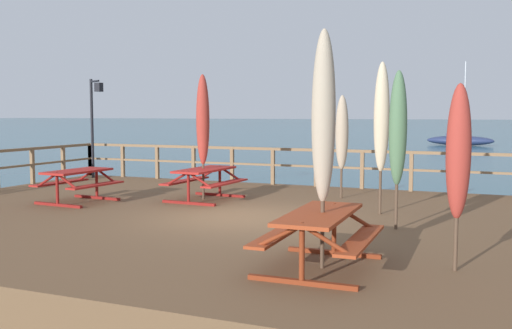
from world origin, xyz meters
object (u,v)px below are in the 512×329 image
at_px(picnic_table_back_right, 205,177).
at_px(patio_umbrella_short_back, 324,118).
at_px(patio_umbrella_tall_mid_right, 203,120).
at_px(sailboat_distant, 460,140).
at_px(patio_umbrella_short_front, 458,153).
at_px(picnic_table_mid_left, 78,179).
at_px(picnic_table_mid_centre, 320,227).
at_px(patio_umbrella_tall_back_left, 382,118).
at_px(lamp_post_hooked, 94,113).
at_px(patio_umbrella_tall_mid_left, 342,133).
at_px(patio_umbrella_tall_front, 398,129).

relative_size(picnic_table_back_right, patio_umbrella_short_back, 0.60).
height_order(patio_umbrella_tall_mid_right, sailboat_distant, sailboat_distant).
bearing_deg(patio_umbrella_short_front, picnic_table_mid_left, 161.56).
bearing_deg(picnic_table_mid_centre, patio_umbrella_tall_back_left, 90.50).
relative_size(picnic_table_mid_left, picnic_table_mid_centre, 0.86).
xyz_separation_m(lamp_post_hooked, sailboat_distant, (8.82, 41.61, -2.45)).
xyz_separation_m(picnic_table_mid_centre, patio_umbrella_tall_mid_left, (-1.35, 6.49, 1.06)).
bearing_deg(sailboat_distant, picnic_table_back_right, -94.27).
bearing_deg(picnic_table_mid_centre, lamp_post_hooked, 141.48).
bearing_deg(picnic_table_back_right, patio_umbrella_tall_mid_right, 139.11).
bearing_deg(patio_umbrella_tall_mid_right, patio_umbrella_tall_back_left, -5.45).
bearing_deg(sailboat_distant, patio_umbrella_tall_mid_right, -94.38).
distance_m(picnic_table_mid_left, sailboat_distant, 46.37).
bearing_deg(patio_umbrella_tall_back_left, picnic_table_mid_centre, -89.50).
relative_size(picnic_table_back_right, sailboat_distant, 0.25).
xyz_separation_m(patio_umbrella_tall_mid_right, patio_umbrella_tall_mid_left, (3.05, 1.49, -0.31)).
bearing_deg(picnic_table_mid_left, patio_umbrella_tall_front, -2.77).
bearing_deg(picnic_table_mid_left, patio_umbrella_short_back, -26.24).
height_order(patio_umbrella_tall_mid_right, patio_umbrella_tall_back_left, patio_umbrella_tall_back_left).
xyz_separation_m(patio_umbrella_short_back, patio_umbrella_tall_back_left, (-0.07, 4.56, -0.03)).
bearing_deg(picnic_table_back_right, picnic_table_mid_centre, -48.76).
bearing_deg(sailboat_distant, lamp_post_hooked, -101.97).
height_order(patio_umbrella_tall_front, patio_umbrella_tall_back_left, patio_umbrella_tall_back_left).
bearing_deg(patio_umbrella_tall_front, patio_umbrella_tall_back_left, 110.79).
relative_size(patio_umbrella_tall_mid_left, lamp_post_hooked, 0.79).
relative_size(patio_umbrella_tall_mid_right, lamp_post_hooked, 0.95).
bearing_deg(picnic_table_back_right, picnic_table_mid_left, -150.20).
xyz_separation_m(picnic_table_mid_centre, sailboat_distant, (-1.00, 49.43, -0.90)).
xyz_separation_m(picnic_table_mid_centre, patio_umbrella_tall_front, (0.53, 3.09, 1.25)).
bearing_deg(picnic_table_mid_left, patio_umbrella_short_front, -18.44).
bearing_deg(patio_umbrella_short_back, patio_umbrella_short_front, 18.19).
bearing_deg(patio_umbrella_tall_back_left, patio_umbrella_short_front, -66.49).
distance_m(picnic_table_mid_centre, patio_umbrella_tall_front, 3.38).
relative_size(picnic_table_back_right, patio_umbrella_tall_front, 0.67).
bearing_deg(patio_umbrella_tall_mid_left, lamp_post_hooked, 171.06).
relative_size(patio_umbrella_short_front, patio_umbrella_tall_back_left, 0.79).
bearing_deg(patio_umbrella_tall_mid_left, patio_umbrella_short_front, -62.69).
height_order(patio_umbrella_tall_back_left, sailboat_distant, sailboat_distant).
distance_m(picnic_table_mid_left, patio_umbrella_tall_back_left, 7.12).
distance_m(patio_umbrella_tall_front, sailboat_distant, 46.42).
distance_m(patio_umbrella_tall_back_left, patio_umbrella_tall_mid_left, 2.34).
height_order(patio_umbrella_tall_front, patio_umbrella_tall_mid_left, patio_umbrella_tall_front).
distance_m(patio_umbrella_short_back, lamp_post_hooked, 12.57).
relative_size(picnic_table_mid_left, sailboat_distant, 0.22).
relative_size(picnic_table_mid_centre, patio_umbrella_tall_mid_left, 0.79).
relative_size(picnic_table_mid_centre, sailboat_distant, 0.26).
bearing_deg(patio_umbrella_short_front, patio_umbrella_tall_mid_right, 144.07).
bearing_deg(picnic_table_mid_centre, patio_umbrella_tall_mid_left, 101.74).
bearing_deg(lamp_post_hooked, patio_umbrella_tall_back_left, -18.30).
distance_m(picnic_table_back_right, patio_umbrella_tall_mid_right, 1.37).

